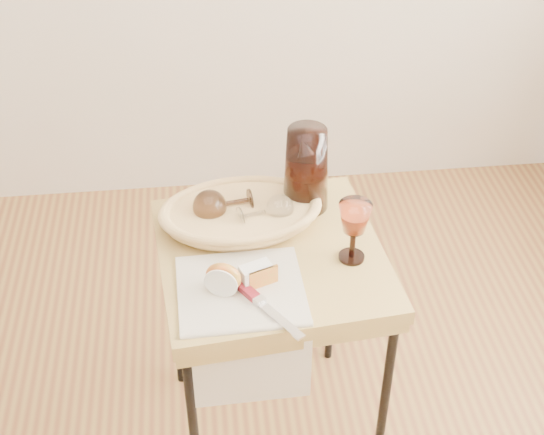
{
  "coord_description": "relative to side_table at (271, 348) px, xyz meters",
  "views": [
    {
      "loc": [
        0.26,
        -0.91,
        1.9
      ],
      "look_at": [
        0.42,
        0.49,
        0.81
      ],
      "focal_mm": 50.51,
      "sensor_mm": 36.0,
      "label": 1
    }
  ],
  "objects": [
    {
      "name": "apple_half",
      "position": [
        -0.12,
        -0.13,
        0.39
      ],
      "size": [
        0.09,
        0.07,
        0.08
      ],
      "primitive_type": "ellipsoid",
      "rotation": [
        0.0,
        0.0,
        -0.33
      ],
      "color": "red",
      "rests_on": "tea_towel"
    },
    {
      "name": "wine_goblet",
      "position": [
        0.19,
        -0.05,
        0.43
      ],
      "size": [
        0.09,
        0.09,
        0.16
      ],
      "primitive_type": null,
      "rotation": [
        0.0,
        0.0,
        0.09
      ],
      "color": "white",
      "rests_on": "side_table"
    },
    {
      "name": "pitcher",
      "position": [
        0.11,
        0.18,
        0.46
      ],
      "size": [
        0.23,
        0.28,
        0.27
      ],
      "primitive_type": null,
      "rotation": [
        0.0,
        0.0,
        0.31
      ],
      "color": "black",
      "rests_on": "side_table"
    },
    {
      "name": "table_knife",
      "position": [
        -0.04,
        -0.19,
        0.36
      ],
      "size": [
        0.15,
        0.22,
        0.02
      ],
      "primitive_type": null,
      "rotation": [
        0.0,
        0.0,
        -0.99
      ],
      "color": "silver",
      "rests_on": "tea_towel"
    },
    {
      "name": "bread_basket",
      "position": [
        -0.06,
        0.12,
        0.37
      ],
      "size": [
        0.39,
        0.28,
        0.06
      ],
      "primitive_type": null,
      "rotation": [
        0.0,
        0.0,
        0.09
      ],
      "color": "tan",
      "rests_on": "side_table"
    },
    {
      "name": "goblet_lying_b",
      "position": [
        -0.01,
        0.1,
        0.39
      ],
      "size": [
        0.13,
        0.1,
        0.07
      ],
      "primitive_type": null,
      "rotation": [
        0.0,
        0.0,
        0.26
      ],
      "color": "white",
      "rests_on": "bread_basket"
    },
    {
      "name": "apple_wedge",
      "position": [
        -0.05,
        -0.11,
        0.38
      ],
      "size": [
        0.08,
        0.06,
        0.05
      ],
      "primitive_type": "cube",
      "rotation": [
        0.0,
        0.0,
        0.36
      ],
      "color": "white",
      "rests_on": "tea_towel"
    },
    {
      "name": "side_table",
      "position": [
        0.0,
        0.0,
        0.0
      ],
      "size": [
        0.59,
        0.59,
        0.69
      ],
      "primitive_type": null,
      "rotation": [
        0.0,
        0.0,
        0.1
      ],
      "color": "olive",
      "rests_on": "floor"
    },
    {
      "name": "tea_towel",
      "position": [
        -0.08,
        -0.13,
        0.35
      ],
      "size": [
        0.3,
        0.27,
        0.01
      ],
      "primitive_type": "cube",
      "rotation": [
        0.0,
        0.0,
        0.03
      ],
      "color": "beige",
      "rests_on": "side_table"
    },
    {
      "name": "goblet_lying_a",
      "position": [
        -0.1,
        0.13,
        0.4
      ],
      "size": [
        0.15,
        0.11,
        0.09
      ],
      "primitive_type": null,
      "rotation": [
        0.0,
        0.0,
        3.31
      ],
      "color": "brown",
      "rests_on": "bread_basket"
    }
  ]
}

